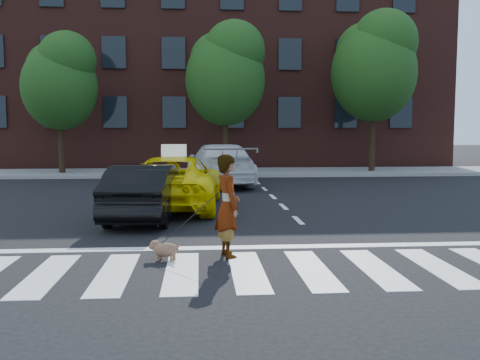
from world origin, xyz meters
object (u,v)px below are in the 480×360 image
at_px(tree_right, 375,62).
at_px(black_sedan, 146,192).
at_px(dog, 164,249).
at_px(tree_left, 60,78).
at_px(taxi, 175,182).
at_px(white_suv, 220,164).
at_px(woman, 228,206).
at_px(tree_mid, 226,70).

xyz_separation_m(tree_right, black_sedan, (-9.53, -12.15, -4.60)).
bearing_deg(dog, tree_left, 133.69).
height_order(taxi, dog, taxi).
relative_size(black_sedan, dog, 7.31).
bearing_deg(tree_left, white_suv, -32.65).
height_order(black_sedan, woman, woman).
xyz_separation_m(white_suv, dog, (-1.38, -11.74, -0.60)).
xyz_separation_m(taxi, white_suv, (1.45, 5.85, 0.08)).
height_order(tree_left, taxi, tree_left).
bearing_deg(tree_right, white_suv, -148.98).
bearing_deg(woman, white_suv, -16.04).
relative_size(tree_mid, white_suv, 1.30).
height_order(tree_left, tree_mid, tree_mid).
bearing_deg(black_sedan, tree_left, -62.78).
relative_size(tree_mid, taxi, 1.38).
distance_m(taxi, dog, 5.92).
bearing_deg(taxi, tree_left, -57.69).
height_order(tree_mid, taxi, tree_mid).
bearing_deg(black_sedan, taxi, -103.44).
xyz_separation_m(tree_mid, white_suv, (-0.48, -4.50, -4.06)).
bearing_deg(black_sedan, white_suv, -100.05).
distance_m(tree_left, tree_right, 14.52).
bearing_deg(woman, tree_mid, -17.33).
xyz_separation_m(tree_right, taxi, (-8.93, -10.34, -4.55)).
bearing_deg(tree_left, dog, -70.83).
height_order(tree_left, black_sedan, tree_left).
distance_m(tree_right, woman, 18.37).
distance_m(woman, dog, 1.28).
height_order(tree_mid, woman, tree_mid).
distance_m(tree_left, dog, 17.71).
relative_size(tree_mid, woman, 4.08).
bearing_deg(tree_right, woman, -115.88).
distance_m(black_sedan, woman, 4.28).
xyz_separation_m(taxi, woman, (1.15, -5.70, 0.16)).
xyz_separation_m(tree_right, woman, (-7.78, -16.04, -4.39)).
height_order(tree_right, woman, tree_right).
relative_size(tree_mid, tree_right, 0.92).
bearing_deg(tree_right, tree_mid, 180.00).
relative_size(tree_mid, dog, 12.89).
bearing_deg(tree_right, tree_left, 180.00).
distance_m(tree_right, white_suv, 9.81).
bearing_deg(woman, tree_left, 8.19).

